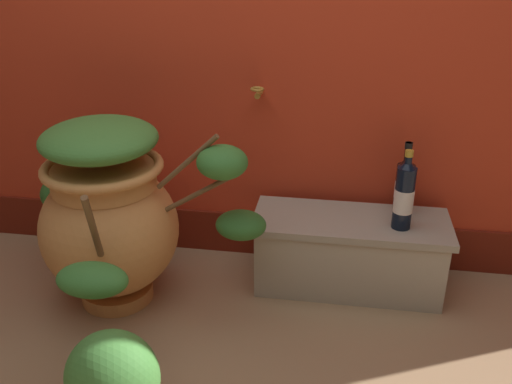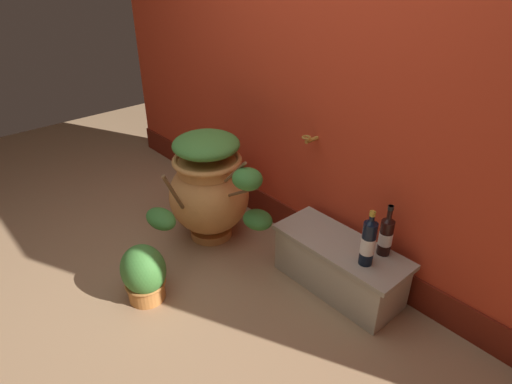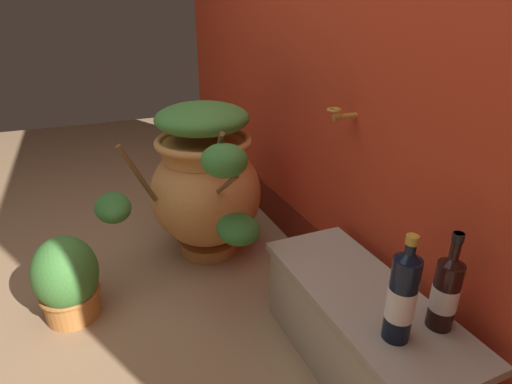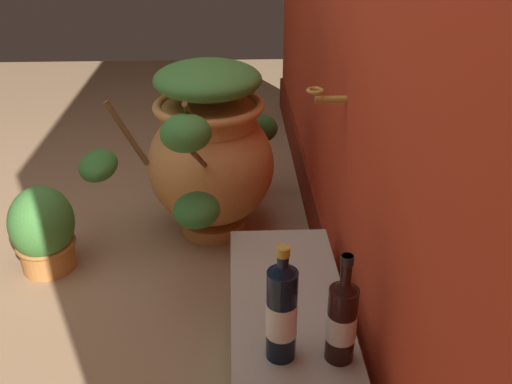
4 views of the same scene
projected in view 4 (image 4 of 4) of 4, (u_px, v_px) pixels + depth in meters
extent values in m
plane|color=#9E7A56|center=(40.00, 303.00, 2.13)|extent=(7.00, 7.00, 0.00)
cube|color=maroon|center=(330.00, 274.00, 2.12)|extent=(4.40, 0.02, 0.21)
cylinder|color=#B28433|center=(330.00, 100.00, 1.77)|extent=(0.02, 0.10, 0.02)
torus|color=#B28433|center=(315.00, 91.00, 1.76)|extent=(0.06, 0.06, 0.01)
cylinder|color=#D68E4C|center=(214.00, 223.00, 2.59)|extent=(0.29, 0.29, 0.06)
ellipsoid|color=#D68E4C|center=(211.00, 165.00, 2.45)|extent=(0.55, 0.55, 0.53)
cylinder|color=#D68E4C|center=(209.00, 115.00, 2.35)|extent=(0.40, 0.40, 0.08)
torus|color=#D68E4C|center=(209.00, 106.00, 2.33)|extent=(0.46, 0.46, 0.04)
cylinder|color=brown|center=(127.00, 134.00, 2.27)|extent=(0.06, 0.15, 0.30)
ellipsoid|color=#387A33|center=(98.00, 165.00, 2.29)|extent=(0.24, 0.15, 0.10)
cylinder|color=brown|center=(200.00, 160.00, 2.03)|extent=(0.34, 0.04, 0.22)
ellipsoid|color=#2D6628|center=(197.00, 210.00, 1.94)|extent=(0.19, 0.16, 0.10)
cylinder|color=brown|center=(249.00, 107.00, 2.61)|extent=(0.12, 0.09, 0.23)
ellipsoid|color=#2D6628|center=(260.00, 128.00, 2.74)|extent=(0.13, 0.18, 0.14)
cylinder|color=brown|center=(193.00, 123.00, 2.00)|extent=(0.25, 0.05, 0.24)
ellipsoid|color=#387A33|center=(186.00, 133.00, 1.87)|extent=(0.18, 0.17, 0.12)
ellipsoid|color=#428438|center=(208.00, 79.00, 2.28)|extent=(0.44, 0.44, 0.14)
cube|color=#B2A893|center=(288.00, 347.00, 1.70)|extent=(0.77, 0.32, 0.32)
cube|color=#A09785|center=(289.00, 309.00, 1.63)|extent=(0.82, 0.34, 0.03)
cylinder|color=black|center=(341.00, 324.00, 1.39)|extent=(0.07, 0.07, 0.21)
cone|color=black|center=(345.00, 285.00, 1.34)|extent=(0.07, 0.07, 0.04)
cylinder|color=black|center=(346.00, 273.00, 1.32)|extent=(0.03, 0.03, 0.10)
cylinder|color=black|center=(347.00, 260.00, 1.30)|extent=(0.03, 0.03, 0.02)
cylinder|color=silver|center=(341.00, 326.00, 1.40)|extent=(0.08, 0.08, 0.08)
cylinder|color=black|center=(282.00, 315.00, 1.39)|extent=(0.08, 0.08, 0.26)
cone|color=black|center=(283.00, 268.00, 1.32)|extent=(0.08, 0.08, 0.04)
cylinder|color=black|center=(283.00, 260.00, 1.31)|extent=(0.03, 0.03, 0.07)
cylinder|color=#B7932D|center=(283.00, 251.00, 1.30)|extent=(0.03, 0.03, 0.02)
cylinder|color=silver|center=(281.00, 318.00, 1.39)|extent=(0.08, 0.08, 0.10)
cylinder|color=#CC7F3D|center=(48.00, 254.00, 2.31)|extent=(0.21, 0.21, 0.12)
torus|color=#BB7538|center=(46.00, 244.00, 2.29)|extent=(0.24, 0.24, 0.02)
ellipsoid|color=#428438|center=(42.00, 223.00, 2.24)|extent=(0.28, 0.25, 0.30)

